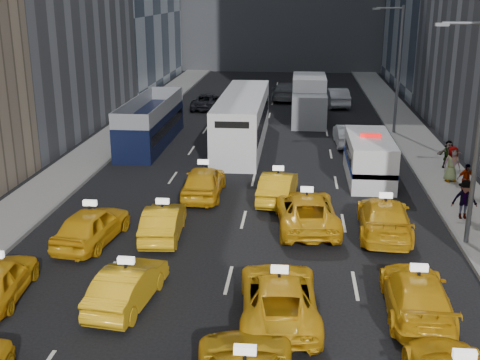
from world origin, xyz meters
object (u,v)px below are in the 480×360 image
object	(u,v)px
nypd_van	(369,159)
double_decker	(151,122)
city_bus	(243,120)
box_truck	(309,100)

from	to	relation	value
nypd_van	double_decker	distance (m)	15.29
double_decker	city_bus	world-z (taller)	city_bus
nypd_van	double_decker	world-z (taller)	double_decker
nypd_van	city_bus	size ratio (longest dim) A/B	0.46
nypd_van	city_bus	bearing A→B (deg)	132.08
double_decker	nypd_van	bearing A→B (deg)	-31.51
nypd_van	box_truck	xyz separation A→B (m)	(-3.08, 15.38, 0.54)
double_decker	box_truck	world-z (taller)	box_truck
nypd_van	city_bus	distance (m)	10.35
nypd_van	double_decker	size ratio (longest dim) A/B	0.58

